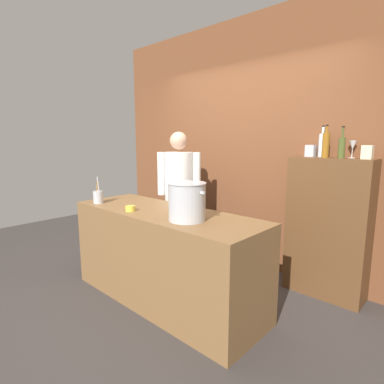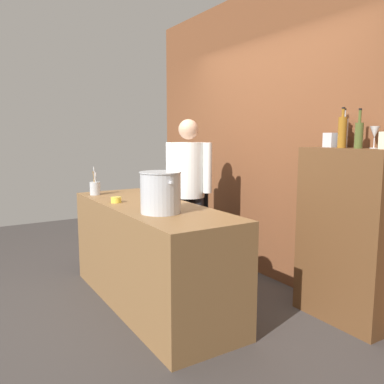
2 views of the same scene
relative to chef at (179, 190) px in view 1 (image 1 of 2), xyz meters
The scene contains 14 objects.
ground_plane 1.30m from the chef, 54.24° to the right, with size 8.00×8.00×0.00m, color #383330.
brick_back_panel 1.01m from the chef, 54.03° to the left, with size 4.40×0.10×3.00m, color brown.
prep_counter 1.01m from the chef, 54.24° to the right, with size 2.04×0.70×0.90m, color brown.
bar_cabinet 1.70m from the chef, 16.87° to the left, with size 0.76×0.32×1.40m, color brown.
chef is the anchor object (origin of this frame).
stockpot_large 1.20m from the chef, 41.62° to the right, with size 0.38×0.32×0.32m.
utensil_crock 0.97m from the chef, 106.82° to the right, with size 0.10×0.10×0.29m.
butter_jar 0.96m from the chef, 73.70° to the right, with size 0.09×0.09×0.05m, color yellow.
wine_bottle_olive 1.83m from the chef, 15.68° to the left, with size 0.06×0.06×0.30m.
wine_bottle_amber 1.70m from the chef, 16.96° to the left, with size 0.07×0.07×0.31m.
wine_bottle_clear 1.67m from the chef, 21.56° to the left, with size 0.07×0.07×0.31m.
wine_glass_wide 1.92m from the chef, 17.83° to the left, with size 0.07×0.07×0.17m.
spice_tin_silver 1.55m from the chef, 22.07° to the left, with size 0.09×0.09×0.12m, color #B2B2B7.
spice_tin_cream 2.02m from the chef, 14.87° to the left, with size 0.09×0.09×0.12m, color beige.
Camera 1 is at (2.13, -1.91, 1.57)m, focal length 28.86 mm.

